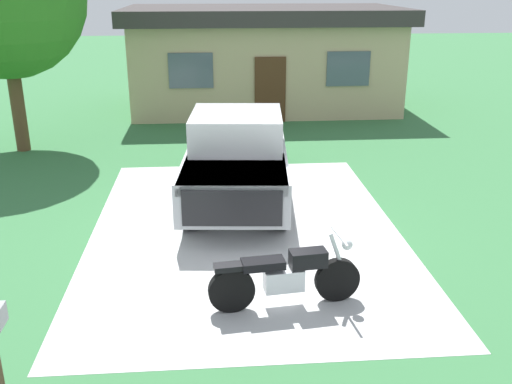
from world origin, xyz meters
name	(u,v)px	position (x,y,z in m)	size (l,w,h in m)	color
ground_plane	(246,231)	(0.00, 0.00, 0.00)	(80.00, 80.00, 0.00)	#366F3F
driveway_pad	(245,230)	(0.00, 0.00, 0.00)	(5.68, 8.08, 0.01)	#BEBEBE
motorcycle	(287,276)	(0.42, -2.67, 0.47)	(2.21, 0.70, 1.09)	black
pickup_truck	(238,152)	(-0.04, 1.99, 0.95)	(2.46, 5.76, 1.90)	black
neighbor_house	(263,57)	(1.34, 11.18, 1.79)	(9.60, 5.60, 3.50)	tan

